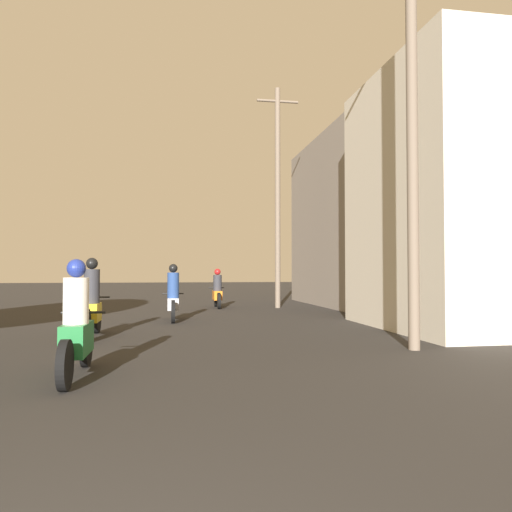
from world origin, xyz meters
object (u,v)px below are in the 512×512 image
at_px(motorcycle_orange, 217,292).
at_px(utility_pole_far, 278,193).
at_px(utility_pole_near, 412,108).
at_px(building_right_far, 374,223).
at_px(motorcycle_yellow, 92,306).
at_px(motorcycle_silver, 173,298).
at_px(building_right_near, 466,199).
at_px(motorcycle_green, 77,330).

bearing_deg(motorcycle_orange, utility_pole_far, -19.52).
bearing_deg(utility_pole_near, building_right_far, 70.11).
relative_size(motorcycle_yellow, motorcycle_silver, 1.12).
height_order(building_right_near, building_right_far, building_right_far).
relative_size(motorcycle_silver, utility_pole_near, 0.23).
distance_m(motorcycle_yellow, motorcycle_silver, 3.65).
height_order(motorcycle_orange, utility_pole_near, utility_pole_near).
height_order(motorcycle_silver, utility_pole_far, utility_pole_far).
bearing_deg(motorcycle_yellow, motorcycle_silver, 66.15).
height_order(motorcycle_green, building_right_near, building_right_near).
relative_size(motorcycle_orange, utility_pole_near, 0.23).
bearing_deg(utility_pole_near, motorcycle_silver, 125.33).
bearing_deg(motorcycle_green, building_right_near, 25.43).
bearing_deg(motorcycle_green, utility_pole_near, 12.76).
distance_m(building_right_near, utility_pole_near, 4.19).
height_order(motorcycle_silver, motorcycle_orange, motorcycle_silver).
bearing_deg(motorcycle_silver, building_right_near, -18.25).
distance_m(motorcycle_yellow, building_right_far, 13.60).
bearing_deg(building_right_near, motorcycle_silver, 156.66).
height_order(motorcycle_orange, utility_pole_far, utility_pole_far).
xyz_separation_m(building_right_near, building_right_far, (1.29, 8.61, 0.26)).
relative_size(motorcycle_orange, utility_pole_far, 0.22).
relative_size(motorcycle_silver, motorcycle_orange, 1.02).
bearing_deg(utility_pole_far, motorcycle_orange, 169.83).
xyz_separation_m(building_right_far, utility_pole_near, (-4.14, -11.45, 0.90)).
bearing_deg(utility_pole_far, building_right_near, -67.24).
height_order(building_right_near, utility_pole_near, utility_pole_near).
relative_size(motorcycle_orange, building_right_near, 0.30).
bearing_deg(utility_pole_far, building_right_far, 15.96).
bearing_deg(motorcycle_orange, motorcycle_green, -113.20).
xyz_separation_m(motorcycle_yellow, motorcycle_silver, (1.69, 3.23, -0.03)).
bearing_deg(motorcycle_silver, motorcycle_orange, 75.61).
relative_size(motorcycle_yellow, building_right_near, 0.34).
bearing_deg(motorcycle_yellow, utility_pole_far, 57.16).
height_order(motorcycle_green, motorcycle_yellow, motorcycle_yellow).
bearing_deg(building_right_far, utility_pole_far, -164.04).
bearing_deg(building_right_far, motorcycle_green, -126.71).
distance_m(building_right_far, utility_pole_near, 12.21).
bearing_deg(building_right_near, building_right_far, 81.46).
bearing_deg(motorcycle_yellow, building_right_far, 45.16).
xyz_separation_m(utility_pole_near, utility_pole_far, (-0.24, 10.20, 0.05)).
height_order(building_right_far, utility_pole_far, utility_pole_far).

